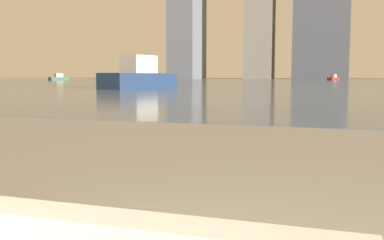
% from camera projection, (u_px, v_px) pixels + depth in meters
% --- Properties ---
extents(harbor_water, '(180.00, 110.00, 0.01)m').
position_uv_depth(harbor_water, '(323.00, 82.00, 58.89)').
color(harbor_water, slate).
rests_on(harbor_water, ground_plane).
extents(harbor_boat_0, '(2.56, 3.51, 1.26)m').
position_uv_depth(harbor_boat_0, '(59.00, 78.00, 74.02)').
color(harbor_boat_0, '#335647').
rests_on(harbor_boat_0, harbor_water).
extents(harbor_boat_1, '(2.30, 3.06, 1.10)m').
position_uv_depth(harbor_boat_1, '(333.00, 78.00, 80.05)').
color(harbor_boat_1, maroon).
rests_on(harbor_boat_1, harbor_water).
extents(harbor_boat_2, '(3.40, 5.88, 2.09)m').
position_uv_depth(harbor_boat_2, '(139.00, 77.00, 27.23)').
color(harbor_boat_2, navy).
rests_on(harbor_boat_2, harbor_water).
extents(skyline_tower_0, '(7.58, 13.91, 29.38)m').
position_uv_depth(skyline_tower_0, '(187.00, 27.00, 122.02)').
color(skyline_tower_0, slate).
rests_on(skyline_tower_0, ground_plane).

